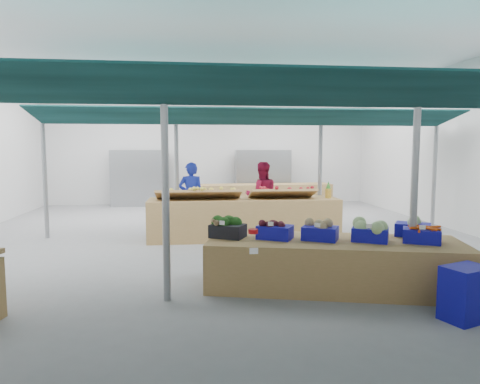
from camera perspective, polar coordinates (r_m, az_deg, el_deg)
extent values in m
plane|color=gray|center=(9.97, -2.62, -6.17)|extent=(13.00, 13.00, 0.00)
plane|color=silver|center=(9.99, -2.74, 18.13)|extent=(13.00, 13.00, 0.00)
plane|color=silver|center=(16.25, -4.23, 5.87)|extent=(12.00, 0.00, 12.00)
plane|color=silver|center=(11.79, 27.97, 5.29)|extent=(0.00, 13.00, 13.00)
cylinder|color=gray|center=(10.78, -24.60, 2.26)|extent=(0.10, 0.10, 3.00)
cylinder|color=gray|center=(5.77, -9.90, 0.14)|extent=(0.10, 0.10, 3.00)
cylinder|color=gray|center=(10.25, -8.44, 2.57)|extent=(0.10, 0.10, 3.00)
cylinder|color=gray|center=(6.57, 22.23, 0.47)|extent=(0.10, 0.10, 3.00)
cylinder|color=gray|center=(10.72, 10.62, 2.67)|extent=(0.10, 0.10, 3.00)
cylinder|color=gray|center=(11.96, 24.51, 2.56)|extent=(0.10, 0.10, 3.00)
cylinder|color=gray|center=(5.96, 7.40, 13.37)|extent=(10.00, 0.06, 0.06)
cylinder|color=gray|center=(10.36, 1.32, 10.13)|extent=(10.00, 0.06, 0.06)
cube|color=black|center=(5.32, 9.12, 13.50)|extent=(9.50, 1.28, 0.30)
cube|color=black|center=(6.58, 6.00, 12.04)|extent=(9.50, 1.28, 0.30)
cube|color=black|center=(9.71, 1.85, 10.01)|extent=(9.50, 1.28, 0.30)
cube|color=black|center=(11.00, 0.85, 9.51)|extent=(9.50, 1.28, 0.30)
cube|color=#B23F33|center=(15.88, -13.18, 1.77)|extent=(2.00, 0.50, 2.00)
cube|color=#B23F33|center=(15.99, 3.06, 1.94)|extent=(2.00, 0.50, 2.00)
cube|color=olive|center=(6.57, 12.37, -9.35)|extent=(3.88, 2.08, 0.72)
cube|color=olive|center=(9.85, 0.51, -3.56)|extent=(4.33, 1.04, 0.93)
cube|color=olive|center=(15.05, 3.34, -0.52)|extent=(4.68, 1.09, 0.84)
cube|color=#0F0D96|center=(5.93, 27.91, -11.87)|extent=(0.65, 0.55, 0.66)
imported|color=#18259D|center=(10.81, -6.53, -0.62)|extent=(0.63, 0.42, 1.73)
imported|color=maroon|center=(10.96, 2.92, -0.50)|extent=(0.84, 0.66, 1.73)
cube|color=black|center=(6.52, -1.64, -5.20)|extent=(0.61, 0.54, 0.20)
cube|color=white|center=(6.29, -2.43, -4.12)|extent=(0.08, 0.05, 0.06)
cube|color=#0F0D96|center=(6.45, 4.69, -5.34)|extent=(0.61, 0.54, 0.20)
cube|color=white|center=(6.21, 4.12, -4.26)|extent=(0.08, 0.05, 0.06)
cube|color=#0F0D96|center=(6.45, 10.63, -5.42)|extent=(0.61, 0.54, 0.20)
cube|color=white|center=(6.21, 10.28, -4.34)|extent=(0.08, 0.05, 0.06)
cube|color=#0F0D96|center=(6.53, 16.95, -5.43)|extent=(0.61, 0.54, 0.20)
cube|color=white|center=(6.29, 16.84, -4.37)|extent=(0.08, 0.05, 0.06)
cube|color=#0F0D96|center=(6.69, 23.05, -5.38)|extent=(0.61, 0.54, 0.20)
cube|color=white|center=(6.45, 23.15, -4.35)|extent=(0.08, 0.05, 0.06)
sphere|color=brown|center=(6.40, -3.18, -4.14)|extent=(0.09, 0.09, 0.09)
sphere|color=brown|center=(6.37, -3.62, -3.82)|extent=(0.06, 0.06, 0.06)
cylinder|color=#B00B0F|center=(5.00, 1.76, -5.26)|extent=(0.12, 0.12, 0.05)
cube|color=white|center=(4.99, 1.85, -7.87)|extent=(0.10, 0.01, 0.07)
cube|color=#997247|center=(9.60, -5.53, -0.31)|extent=(1.90, 0.69, 0.26)
cube|color=#997247|center=(9.82, 5.67, -0.18)|extent=(1.50, 0.69, 0.26)
cylinder|color=#8C6019|center=(10.10, 11.68, -0.17)|extent=(0.14, 0.14, 0.22)
cone|color=#26661E|center=(10.08, 11.70, 0.91)|extent=(0.12, 0.12, 0.18)
cube|color=#0F0D96|center=(7.13, 22.05, -4.68)|extent=(0.61, 0.57, 0.20)
cube|color=white|center=(6.89, 21.94, -3.68)|extent=(0.07, 0.05, 0.06)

